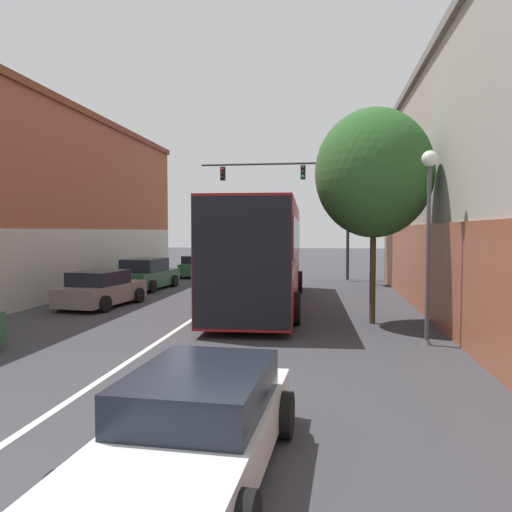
# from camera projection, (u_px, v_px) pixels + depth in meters

# --- Properties ---
(lane_center_line) EXTENTS (0.14, 42.99, 0.01)m
(lane_center_line) POSITION_uv_depth(u_px,v_px,m) (210.00, 308.00, 18.29)
(lane_center_line) COLOR silver
(lane_center_line) RESTS_ON ground_plane
(building_left_brick) EXTENTS (6.39, 26.34, 8.28)m
(building_left_brick) POSITION_uv_depth(u_px,v_px,m) (4.00, 198.00, 21.45)
(building_left_brick) COLOR #995138
(building_left_brick) RESTS_ON ground_plane
(bus) EXTENTS (3.30, 12.51, 3.78)m
(bus) POSITION_uv_depth(u_px,v_px,m) (262.00, 250.00, 18.81)
(bus) COLOR maroon
(bus) RESTS_ON ground_plane
(hatchback_foreground) EXTENTS (2.07, 4.33, 1.20)m
(hatchback_foreground) POSITION_uv_depth(u_px,v_px,m) (196.00, 426.00, 5.70)
(hatchback_foreground) COLOR silver
(hatchback_foreground) RESTS_ON ground_plane
(parked_car_left_near) EXTENTS (2.21, 4.02, 1.31)m
(parked_car_left_near) POSITION_uv_depth(u_px,v_px,m) (197.00, 266.00, 30.91)
(parked_car_left_near) COLOR #285633
(parked_car_left_near) RESTS_ON ground_plane
(parked_car_left_mid) EXTENTS (2.30, 4.05, 1.35)m
(parked_car_left_mid) POSITION_uv_depth(u_px,v_px,m) (101.00, 289.00, 18.56)
(parked_car_left_mid) COLOR slate
(parked_car_left_mid) RESTS_ON ground_plane
(parked_car_left_distant) EXTENTS (2.24, 4.41, 1.50)m
(parked_car_left_distant) POSITION_uv_depth(u_px,v_px,m) (146.00, 275.00, 23.99)
(parked_car_left_distant) COLOR #285633
(parked_car_left_distant) RESTS_ON ground_plane
(traffic_signal_gantry) EXTENTS (8.73, 0.36, 7.04)m
(traffic_signal_gantry) POSITION_uv_depth(u_px,v_px,m) (304.00, 192.00, 28.98)
(traffic_signal_gantry) COLOR #333338
(traffic_signal_gantry) RESTS_ON ground_plane
(street_lamp) EXTENTS (0.39, 0.39, 4.77)m
(street_lamp) POSITION_uv_depth(u_px,v_px,m) (429.00, 217.00, 12.17)
(street_lamp) COLOR #47474C
(street_lamp) RESTS_ON ground_plane
(street_tree_near) EXTENTS (3.53, 3.18, 6.50)m
(street_tree_near) POSITION_uv_depth(u_px,v_px,m) (374.00, 173.00, 14.98)
(street_tree_near) COLOR #4C3823
(street_tree_near) RESTS_ON ground_plane
(street_tree_far) EXTENTS (2.77, 2.50, 5.76)m
(street_tree_far) POSITION_uv_depth(u_px,v_px,m) (374.00, 204.00, 25.95)
(street_tree_far) COLOR #3D2D1E
(street_tree_far) RESTS_ON ground_plane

